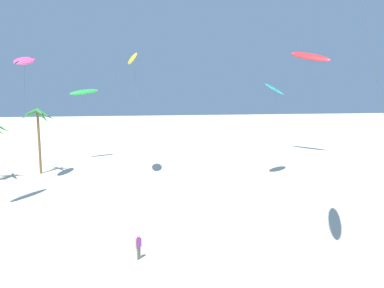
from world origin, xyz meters
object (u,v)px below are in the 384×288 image
Objects in this scene: flying_kite_3 at (310,57)px; palm_tree_3 at (37,118)px; flying_kite_0 at (275,89)px; person_near_left at (138,246)px; flying_kite_5 at (133,58)px; flying_kite_6 at (25,61)px; flying_kite_2 at (84,92)px.

palm_tree_3 is at bearing -167.98° from flying_kite_3.
person_near_left is (-16.63, -20.60, -9.67)m from flying_kite_0.
flying_kite_5 reaches higher than flying_kite_0.
flying_kite_6 is 8.94× the size of person_near_left.
palm_tree_3 is 0.71× the size of flying_kite_0.
flying_kite_3 is 47.18m from person_near_left.
palm_tree_3 is 29.67m from person_near_left.
person_near_left is (11.69, -22.18, -12.76)m from flying_kite_6.
person_near_left is at bearing -90.11° from flying_kite_5.
flying_kite_6 reaches higher than flying_kite_0.
flying_kite_6 is at bearing -89.37° from palm_tree_3.
flying_kite_6 is at bearing 176.81° from flying_kite_0.
palm_tree_3 is 0.54× the size of flying_kite_5.
flying_kite_2 is at bearing 148.26° from flying_kite_0.
person_near_left is (11.74, -26.54, -6.14)m from palm_tree_3.
flying_kite_6 reaches higher than flying_kite_2.
flying_kite_0 reaches higher than person_near_left.
flying_kite_5 is 11.78m from flying_kite_6.
flying_kite_6 is at bearing -109.75° from flying_kite_2.
person_near_left is (7.01, -35.23, -9.24)m from flying_kite_2.
palm_tree_3 is at bearing 113.87° from person_near_left.
flying_kite_3 reaches higher than flying_kite_0.
flying_kite_3 is at bearing 12.02° from palm_tree_3.
person_near_left is at bearing -62.20° from flying_kite_6.
flying_kite_0 is 28.19m from person_near_left.
flying_kite_0 is (28.37, -5.94, 3.53)m from palm_tree_3.
palm_tree_3 is at bearing 90.63° from flying_kite_6.
person_near_left is (-0.04, -23.01, -13.22)m from flying_kite_5.
palm_tree_3 is 0.57× the size of flying_kite_6.
flying_kite_5 is at bearing 171.73° from flying_kite_0.
flying_kite_2 reaches higher than palm_tree_3.
flying_kite_2 is (4.73, 8.68, 3.10)m from palm_tree_3.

